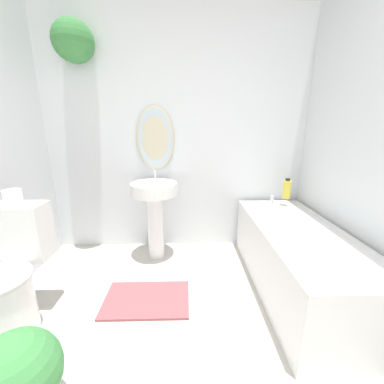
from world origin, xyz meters
name	(u,v)px	position (x,y,z in m)	size (l,w,h in m)	color
wall_back	(168,128)	(-0.10, 2.26, 1.29)	(2.76, 0.36, 2.40)	silver
toilet	(8,281)	(-1.06, 1.11, 0.34)	(0.40, 0.58, 0.80)	white
pedestal_sink	(155,205)	(-0.22, 1.98, 0.56)	(0.45, 0.45, 0.88)	white
bathtub	(297,258)	(0.98, 1.45, 0.28)	(0.64, 1.50, 0.61)	silver
shampoo_bottle	(287,189)	(1.09, 2.02, 0.70)	(0.08, 0.08, 0.20)	gold
potted_plant	(16,382)	(-0.64, 0.55, 0.25)	(0.37, 0.37, 0.46)	silver
bath_mat	(147,299)	(-0.22, 1.32, 0.01)	(0.65, 0.41, 0.02)	#934C51
toilet_paper_roll	(13,197)	(-1.06, 1.30, 0.85)	(0.11, 0.11, 0.10)	white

